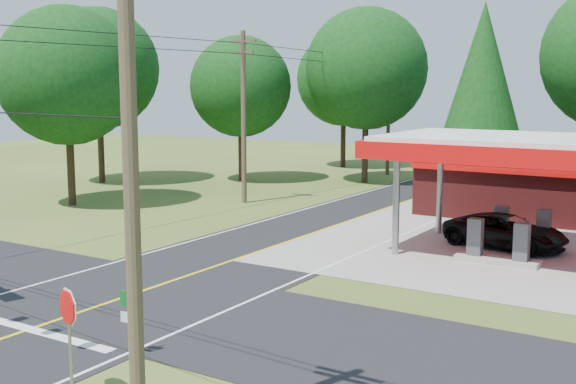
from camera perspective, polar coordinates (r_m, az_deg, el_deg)
The scene contains 12 objects.
ground at distance 24.36m, azimuth -13.01°, elevation -8.21°, with size 120.00×120.00×0.00m, color #3E581F.
main_highway at distance 24.35m, azimuth -13.01°, elevation -8.19°, with size 8.00×120.00×0.02m, color black.
cross_road at distance 24.35m, azimuth -13.01°, elevation -8.18°, with size 70.00×7.00×0.02m, color black.
lane_center_yellow at distance 24.35m, azimuth -13.01°, elevation -8.15°, with size 0.15×110.00×0.00m, color yellow.
gas_canopy at distance 30.44m, azimuth 17.46°, elevation 3.10°, with size 10.60×7.40×4.88m.
utility_pole_near_right at distance 13.14m, azimuth -12.40°, elevation 4.22°, with size 1.80×0.30×11.50m.
utility_pole_far_left at distance 42.33m, azimuth -3.53°, elevation 6.12°, with size 1.80×0.30×10.00m.
utility_pole_north at distance 56.38m, azimuth 7.94°, elevation 6.16°, with size 0.30×0.30×9.50m.
treeline_backdrop at distance 43.36m, azimuth 10.87°, elevation 9.06°, with size 70.27×51.59×13.30m.
suv_car at distance 32.10m, azimuth 16.82°, elevation -3.02°, with size 5.16×5.16×1.43m, color black.
octagonal_stop_sign at distance 16.75m, azimuth -16.98°, elevation -9.34°, with size 0.83×0.31×2.51m.
route_sign_post at distance 19.06m, azimuth -12.55°, elevation -9.24°, with size 0.40×0.11×1.97m.
Camera 1 is at (16.71, -16.33, 6.87)m, focal length 45.00 mm.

